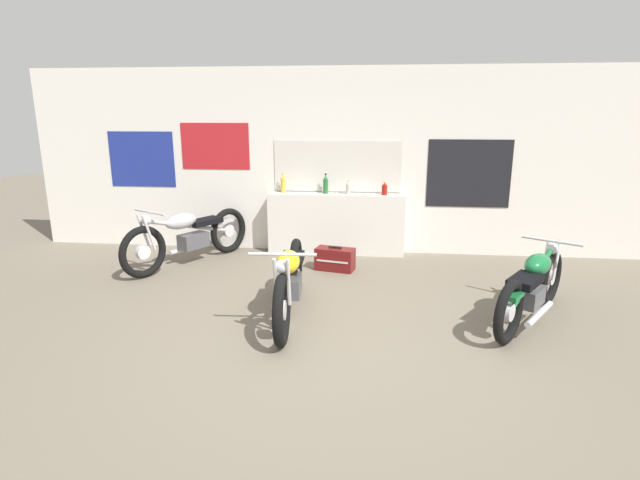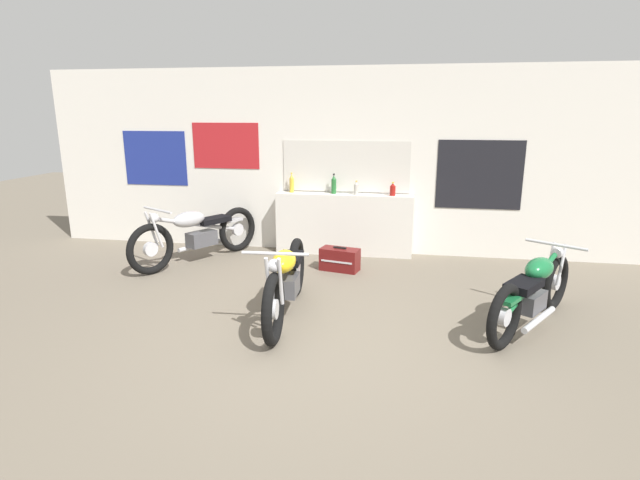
{
  "view_description": "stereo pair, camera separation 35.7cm",
  "coord_description": "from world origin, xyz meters",
  "px_view_note": "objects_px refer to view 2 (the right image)",
  "views": [
    {
      "loc": [
        0.41,
        -4.31,
        2.15
      ],
      "look_at": [
        -0.21,
        1.26,
        0.7
      ],
      "focal_mm": 28.0,
      "sensor_mm": 36.0,
      "label": 1
    },
    {
      "loc": [
        0.77,
        -4.26,
        2.15
      ],
      "look_at": [
        -0.21,
        1.26,
        0.7
      ],
      "focal_mm": 28.0,
      "sensor_mm": 36.0,
      "label": 2
    }
  ],
  "objects_px": {
    "motorcycle_yellow": "(286,280)",
    "motorcycle_silver": "(197,234)",
    "bottle_center": "(356,188)",
    "hard_case_darkred": "(340,259)",
    "bottle_leftmost": "(292,184)",
    "motorcycle_green": "(533,291)",
    "bottle_left_center": "(334,185)",
    "bottle_right_center": "(393,190)"
  },
  "relations": [
    {
      "from": "motorcycle_silver",
      "to": "hard_case_darkred",
      "type": "bearing_deg",
      "value": -1.54
    },
    {
      "from": "bottle_right_center",
      "to": "hard_case_darkred",
      "type": "xyz_separation_m",
      "value": [
        -0.67,
        -0.84,
        -0.87
      ]
    },
    {
      "from": "motorcycle_silver",
      "to": "hard_case_darkred",
      "type": "distance_m",
      "value": 2.13
    },
    {
      "from": "bottle_left_center",
      "to": "motorcycle_silver",
      "type": "height_order",
      "value": "bottle_left_center"
    },
    {
      "from": "bottle_right_center",
      "to": "motorcycle_green",
      "type": "bearing_deg",
      "value": -57.52
    },
    {
      "from": "bottle_right_center",
      "to": "motorcycle_yellow",
      "type": "xyz_separation_m",
      "value": [
        -1.02,
        -2.53,
        -0.61
      ]
    },
    {
      "from": "motorcycle_green",
      "to": "hard_case_darkred",
      "type": "relative_size",
      "value": 2.94
    },
    {
      "from": "bottle_right_center",
      "to": "motorcycle_yellow",
      "type": "bearing_deg",
      "value": -111.87
    },
    {
      "from": "bottle_leftmost",
      "to": "motorcycle_yellow",
      "type": "relative_size",
      "value": 0.15
    },
    {
      "from": "motorcycle_yellow",
      "to": "bottle_left_center",
      "type": "bearing_deg",
      "value": 87.18
    },
    {
      "from": "bottle_center",
      "to": "motorcycle_green",
      "type": "bearing_deg",
      "value": -49.18
    },
    {
      "from": "motorcycle_silver",
      "to": "bottle_center",
      "type": "bearing_deg",
      "value": 19.34
    },
    {
      "from": "bottle_left_center",
      "to": "bottle_center",
      "type": "height_order",
      "value": "bottle_left_center"
    },
    {
      "from": "motorcycle_green",
      "to": "motorcycle_yellow",
      "type": "bearing_deg",
      "value": -176.42
    },
    {
      "from": "bottle_center",
      "to": "hard_case_darkred",
      "type": "height_order",
      "value": "bottle_center"
    },
    {
      "from": "bottle_center",
      "to": "motorcycle_yellow",
      "type": "relative_size",
      "value": 0.1
    },
    {
      "from": "bottle_left_center",
      "to": "motorcycle_green",
      "type": "relative_size",
      "value": 0.18
    },
    {
      "from": "bottle_left_center",
      "to": "motorcycle_silver",
      "type": "relative_size",
      "value": 0.15
    },
    {
      "from": "bottle_right_center",
      "to": "motorcycle_silver",
      "type": "bearing_deg",
      "value": -164.33
    },
    {
      "from": "bottle_left_center",
      "to": "motorcycle_silver",
      "type": "bearing_deg",
      "value": -156.48
    },
    {
      "from": "bottle_center",
      "to": "hard_case_darkred",
      "type": "xyz_separation_m",
      "value": [
        -0.13,
        -0.84,
        -0.87
      ]
    },
    {
      "from": "bottle_leftmost",
      "to": "motorcycle_yellow",
      "type": "distance_m",
      "value": 2.72
    },
    {
      "from": "motorcycle_yellow",
      "to": "bottle_center",
      "type": "bearing_deg",
      "value": 79.45
    },
    {
      "from": "bottle_leftmost",
      "to": "bottle_center",
      "type": "distance_m",
      "value": 1.01
    },
    {
      "from": "motorcycle_yellow",
      "to": "motorcycle_silver",
      "type": "bearing_deg",
      "value": 135.15
    },
    {
      "from": "bottle_left_center",
      "to": "bottle_right_center",
      "type": "height_order",
      "value": "bottle_left_center"
    },
    {
      "from": "bottle_right_center",
      "to": "motorcycle_yellow",
      "type": "relative_size",
      "value": 0.1
    },
    {
      "from": "motorcycle_yellow",
      "to": "hard_case_darkred",
      "type": "relative_size",
      "value": 3.52
    },
    {
      "from": "bottle_center",
      "to": "motorcycle_yellow",
      "type": "distance_m",
      "value": 2.65
    },
    {
      "from": "motorcycle_green",
      "to": "bottle_right_center",
      "type": "bearing_deg",
      "value": 122.48
    },
    {
      "from": "bottle_left_center",
      "to": "hard_case_darkred",
      "type": "distance_m",
      "value": 1.29
    },
    {
      "from": "bottle_center",
      "to": "motorcycle_silver",
      "type": "height_order",
      "value": "bottle_center"
    },
    {
      "from": "bottle_center",
      "to": "bottle_right_center",
      "type": "height_order",
      "value": "bottle_center"
    },
    {
      "from": "bottle_leftmost",
      "to": "bottle_center",
      "type": "xyz_separation_m",
      "value": [
        1.0,
        -0.05,
        -0.04
      ]
    },
    {
      "from": "bottle_right_center",
      "to": "motorcycle_yellow",
      "type": "distance_m",
      "value": 2.8
    },
    {
      "from": "motorcycle_silver",
      "to": "hard_case_darkred",
      "type": "height_order",
      "value": "motorcycle_silver"
    },
    {
      "from": "bottle_center",
      "to": "motorcycle_green",
      "type": "height_order",
      "value": "bottle_center"
    },
    {
      "from": "hard_case_darkred",
      "to": "bottle_right_center",
      "type": "bearing_deg",
      "value": 51.36
    },
    {
      "from": "motorcycle_green",
      "to": "hard_case_darkred",
      "type": "distance_m",
      "value": 2.68
    },
    {
      "from": "bottle_center",
      "to": "motorcycle_yellow",
      "type": "height_order",
      "value": "bottle_center"
    },
    {
      "from": "bottle_right_center",
      "to": "hard_case_darkred",
      "type": "bearing_deg",
      "value": -128.64
    },
    {
      "from": "bottle_leftmost",
      "to": "hard_case_darkred",
      "type": "relative_size",
      "value": 0.53
    }
  ]
}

